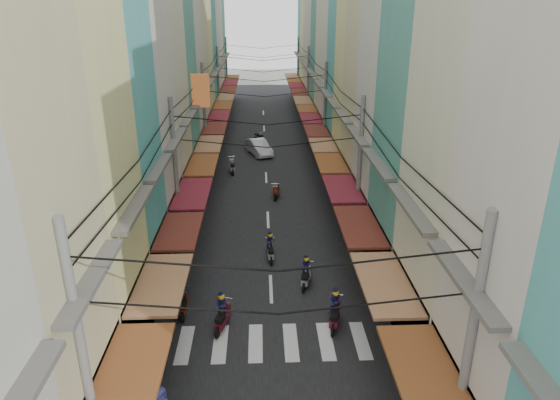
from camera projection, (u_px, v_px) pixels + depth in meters
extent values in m
plane|color=slate|center=(270.00, 268.00, 25.37)|extent=(160.00, 160.00, 0.00)
cube|color=black|center=(265.00, 155.00, 43.93)|extent=(10.00, 80.00, 0.02)
cube|color=gray|center=(191.00, 156.00, 43.68)|extent=(3.00, 80.00, 0.06)
cube|color=gray|center=(338.00, 154.00, 44.16)|extent=(3.00, 80.00, 0.06)
cube|color=silver|center=(185.00, 345.00, 19.66)|extent=(0.55, 2.40, 0.01)
cube|color=silver|center=(220.00, 344.00, 19.72)|extent=(0.55, 2.40, 0.01)
cube|color=silver|center=(256.00, 343.00, 19.77)|extent=(0.55, 2.40, 0.01)
cube|color=silver|center=(291.00, 342.00, 19.82)|extent=(0.55, 2.40, 0.01)
cube|color=silver|center=(326.00, 341.00, 19.87)|extent=(0.55, 2.40, 0.01)
cube|color=silver|center=(361.00, 340.00, 19.92)|extent=(0.55, 2.40, 0.01)
cube|color=brown|center=(131.00, 372.00, 13.92)|extent=(1.80, 4.34, 0.12)
cube|color=#595651|center=(92.00, 279.00, 12.79)|extent=(0.50, 4.24, 0.15)
cube|color=#CCC87F|center=(28.00, 156.00, 16.33)|extent=(6.00, 4.70, 15.81)
cube|color=black|center=(125.00, 316.00, 18.76)|extent=(1.20, 4.52, 3.20)
cube|color=#996845|center=(161.00, 283.00, 18.29)|extent=(1.80, 4.33, 0.12)
cube|color=#595651|center=(135.00, 208.00, 17.16)|extent=(0.50, 4.23, 0.15)
cube|color=teal|center=(69.00, 82.00, 19.87)|extent=(6.00, 4.30, 19.25)
cube|color=black|center=(149.00, 259.00, 22.93)|extent=(1.20, 4.13, 3.20)
cube|color=maroon|center=(180.00, 231.00, 22.47)|extent=(1.80, 3.96, 0.12)
cube|color=#595651|center=(159.00, 168.00, 21.34)|extent=(0.50, 3.87, 0.15)
cube|color=beige|center=(101.00, 50.00, 23.94)|extent=(6.00, 5.14, 20.93)
cube|color=black|center=(167.00, 218.00, 27.32)|extent=(1.20, 4.94, 3.20)
cube|color=maroon|center=(192.00, 193.00, 26.85)|extent=(1.80, 4.73, 0.12)
cube|color=#595651|center=(176.00, 139.00, 25.72)|extent=(0.50, 4.63, 0.15)
cube|color=beige|center=(130.00, 73.00, 29.27)|extent=(6.00, 4.95, 17.43)
cube|color=black|center=(180.00, 186.00, 32.00)|extent=(1.20, 4.75, 3.20)
cube|color=brown|center=(202.00, 165.00, 31.54)|extent=(1.80, 4.56, 0.12)
cube|color=#595651|center=(189.00, 118.00, 30.40)|extent=(0.50, 4.46, 0.15)
cube|color=teal|center=(148.00, 72.00, 34.10)|extent=(6.00, 4.99, 16.32)
cube|color=black|center=(190.00, 163.00, 36.62)|extent=(1.20, 4.80, 3.20)
cube|color=#996845|center=(209.00, 144.00, 36.15)|extent=(1.80, 4.60, 0.12)
cube|color=#595651|center=(198.00, 103.00, 35.02)|extent=(0.50, 4.50, 0.15)
cube|color=#BCB7AC|center=(157.00, 18.00, 37.36)|extent=(6.00, 4.65, 22.87)
cube|color=black|center=(197.00, 145.00, 41.09)|extent=(1.20, 4.46, 3.20)
cube|color=maroon|center=(215.00, 128.00, 40.63)|extent=(1.80, 4.27, 0.12)
cube|color=#595651|center=(205.00, 91.00, 39.49)|extent=(0.50, 4.18, 0.15)
cube|color=#BDB285|center=(169.00, 31.00, 42.21)|extent=(6.00, 4.89, 20.58)
cube|color=black|center=(203.00, 131.00, 45.52)|extent=(1.20, 4.70, 3.20)
cube|color=maroon|center=(219.00, 116.00, 45.05)|extent=(1.80, 4.50, 0.12)
cube|color=#595651|center=(210.00, 82.00, 43.92)|extent=(0.50, 4.40, 0.15)
cube|color=#CCC87F|center=(178.00, 40.00, 46.97)|extent=(6.00, 4.52, 18.44)
cube|color=black|center=(208.00, 120.00, 49.88)|extent=(1.20, 4.34, 3.20)
cube|color=brown|center=(223.00, 106.00, 49.42)|extent=(1.80, 4.16, 0.12)
cube|color=#595651|center=(215.00, 75.00, 48.29)|extent=(0.50, 4.07, 0.15)
cube|color=teal|center=(185.00, 26.00, 51.08)|extent=(6.00, 5.20, 20.63)
cube|color=black|center=(212.00, 110.00, 54.39)|extent=(1.20, 4.99, 3.20)
cube|color=#996845|center=(226.00, 97.00, 53.93)|extent=(1.80, 4.78, 0.12)
cube|color=#595651|center=(218.00, 69.00, 52.79)|extent=(0.50, 4.68, 0.15)
cube|color=beige|center=(190.00, 9.00, 55.21)|extent=(6.00, 4.94, 23.70)
cube|color=black|center=(216.00, 101.00, 59.10)|extent=(1.20, 4.74, 3.20)
cube|color=maroon|center=(228.00, 89.00, 58.63)|extent=(1.80, 4.55, 0.12)
cube|color=#595651|center=(222.00, 63.00, 57.50)|extent=(0.50, 4.45, 0.15)
cube|color=beige|center=(196.00, 20.00, 60.28)|extent=(6.00, 4.96, 21.12)
cube|color=black|center=(219.00, 94.00, 63.69)|extent=(1.20, 4.76, 3.20)
cube|color=maroon|center=(231.00, 83.00, 63.22)|extent=(1.80, 4.56, 0.12)
cube|color=#595651|center=(224.00, 59.00, 62.09)|extent=(0.50, 4.46, 0.15)
cube|color=teal|center=(201.00, 23.00, 65.15)|extent=(6.00, 5.04, 19.90)
cube|color=black|center=(222.00, 88.00, 68.33)|extent=(1.20, 4.84, 3.20)
cube|color=brown|center=(232.00, 77.00, 67.86)|extent=(1.80, 4.64, 0.12)
cube|color=#595651|center=(227.00, 55.00, 66.73)|extent=(0.50, 4.54, 0.15)
cube|color=#582C14|center=(201.00, 91.00, 33.75)|extent=(1.20, 0.40, 2.20)
cube|color=brown|center=(425.00, 374.00, 13.83)|extent=(1.80, 4.35, 0.12)
cube|color=#595651|center=(463.00, 280.00, 12.74)|extent=(0.50, 4.25, 0.15)
cube|color=beige|center=(530.00, 51.00, 15.44)|extent=(6.00, 4.97, 22.38)
cube|color=black|center=(421.00, 314.00, 18.91)|extent=(1.20, 4.78, 3.20)
cube|color=#996845|center=(385.00, 283.00, 18.33)|extent=(1.80, 4.58, 0.12)
cube|color=#595651|center=(410.00, 207.00, 17.24)|extent=(0.50, 4.48, 0.15)
cube|color=teal|center=(455.00, 128.00, 21.44)|extent=(6.00, 5.03, 15.08)
cube|color=black|center=(389.00, 252.00, 23.55)|extent=(1.20, 4.83, 3.20)
cube|color=maroon|center=(359.00, 226.00, 22.98)|extent=(1.80, 4.63, 0.12)
cube|color=#595651|center=(378.00, 163.00, 21.89)|extent=(0.50, 4.53, 0.15)
cube|color=#BCB7AC|center=(428.00, 40.00, 24.78)|extent=(6.00, 4.79, 21.66)
cube|color=black|center=(368.00, 211.00, 28.11)|extent=(1.20, 4.60, 3.20)
cube|color=maroon|center=(342.00, 189.00, 27.53)|extent=(1.80, 4.41, 0.12)
cube|color=#595651|center=(357.00, 136.00, 26.45)|extent=(0.50, 4.31, 0.15)
cube|color=#BDB285|center=(402.00, 43.00, 29.27)|extent=(6.00, 4.52, 20.74)
cube|color=black|center=(353.00, 183.00, 32.43)|extent=(1.20, 4.34, 3.20)
cube|color=brown|center=(331.00, 163.00, 31.86)|extent=(1.80, 4.16, 0.12)
cube|color=#595651|center=(343.00, 117.00, 30.77)|extent=(0.50, 4.07, 0.15)
cube|color=#CCC87F|center=(381.00, 88.00, 34.51)|extent=(6.00, 4.12, 14.13)
cube|color=black|center=(343.00, 163.00, 36.44)|extent=(1.20, 3.96, 3.20)
cube|color=#996845|center=(323.00, 145.00, 35.87)|extent=(1.80, 3.79, 0.12)
cube|color=#595651|center=(334.00, 103.00, 34.78)|extent=(0.50, 3.71, 0.15)
cube|color=teal|center=(370.00, 55.00, 37.81)|extent=(6.00, 4.40, 17.68)
cube|color=black|center=(335.00, 148.00, 40.40)|extent=(1.20, 4.23, 3.20)
cube|color=maroon|center=(317.00, 131.00, 39.83)|extent=(1.80, 4.05, 0.12)
cube|color=#595651|center=(326.00, 93.00, 38.74)|extent=(0.50, 3.96, 0.15)
cube|color=beige|center=(360.00, 19.00, 41.09)|extent=(6.00, 4.64, 22.59)
cube|color=black|center=(327.00, 134.00, 44.60)|extent=(1.20, 4.45, 3.20)
cube|color=maroon|center=(311.00, 119.00, 44.02)|extent=(1.80, 4.26, 0.12)
cube|color=#595651|center=(319.00, 84.00, 42.94)|extent=(0.50, 4.17, 0.15)
cube|color=beige|center=(351.00, 25.00, 45.35)|extent=(6.00, 4.00, 21.25)
cube|color=black|center=(322.00, 123.00, 48.60)|extent=(1.20, 3.84, 3.20)
cube|color=brown|center=(307.00, 109.00, 48.03)|extent=(1.80, 3.68, 0.12)
cube|color=#595651|center=(314.00, 77.00, 46.94)|extent=(0.50, 3.60, 0.15)
cube|color=teal|center=(343.00, 17.00, 49.33)|extent=(6.00, 5.01, 22.33)
cube|color=black|center=(317.00, 113.00, 52.79)|extent=(1.20, 4.81, 3.20)
cube|color=#996845|center=(303.00, 100.00, 52.21)|extent=(1.80, 4.61, 0.12)
cube|color=#595651|center=(310.00, 71.00, 51.12)|extent=(0.50, 4.51, 0.15)
cube|color=#BCB7AC|center=(336.00, 29.00, 54.46)|extent=(6.00, 5.00, 19.71)
cube|color=black|center=(312.00, 104.00, 57.43)|extent=(1.20, 4.80, 3.20)
cube|color=maroon|center=(299.00, 92.00, 56.86)|extent=(1.80, 4.60, 0.12)
cube|color=#595651|center=(305.00, 65.00, 55.77)|extent=(0.50, 4.50, 0.15)
cube|color=#BDB285|center=(330.00, 39.00, 59.31)|extent=(6.00, 4.32, 16.86)
cube|color=black|center=(308.00, 97.00, 61.75)|extent=(1.20, 4.15, 3.20)
cube|color=maroon|center=(296.00, 86.00, 61.18)|extent=(1.80, 3.97, 0.12)
cube|color=#595651|center=(302.00, 60.00, 60.09)|extent=(0.50, 3.89, 0.15)
cube|color=#CCC87F|center=(325.00, 24.00, 62.75)|extent=(6.00, 4.33, 19.96)
cube|color=black|center=(305.00, 91.00, 65.77)|extent=(1.20, 4.16, 3.20)
cube|color=brown|center=(294.00, 81.00, 65.19)|extent=(1.80, 3.99, 0.12)
cube|color=#595651|center=(299.00, 57.00, 64.11)|extent=(0.50, 3.90, 0.15)
cube|color=teal|center=(321.00, 44.00, 68.07)|extent=(6.00, 4.88, 14.34)
cube|color=black|center=(302.00, 86.00, 70.04)|extent=(1.20, 4.68, 3.20)
cube|color=#996845|center=(292.00, 76.00, 69.47)|extent=(1.80, 4.49, 0.12)
cube|color=#595651|center=(297.00, 53.00, 68.38)|extent=(0.50, 4.39, 0.15)
cylinder|color=slate|center=(84.00, 365.00, 12.53)|extent=(0.26, 0.26, 8.20)
cylinder|color=slate|center=(468.00, 355.00, 12.90)|extent=(0.26, 0.26, 8.20)
cylinder|color=slate|center=(176.00, 174.00, 26.46)|extent=(0.26, 0.26, 8.20)
cylinder|color=slate|center=(359.00, 172.00, 26.82)|extent=(0.26, 0.26, 8.20)
cylinder|color=slate|center=(205.00, 114.00, 40.38)|extent=(0.26, 0.26, 8.20)
cylinder|color=slate|center=(325.00, 113.00, 40.74)|extent=(0.26, 0.26, 8.20)
cylinder|color=slate|center=(218.00, 86.00, 54.30)|extent=(0.26, 0.26, 8.20)
cylinder|color=slate|center=(308.00, 85.00, 54.66)|extent=(0.26, 0.26, 8.20)
cylinder|color=slate|center=(227.00, 68.00, 68.22)|extent=(0.26, 0.26, 8.20)
cylinder|color=slate|center=(298.00, 68.00, 68.58)|extent=(0.26, 0.26, 8.20)
imported|color=silver|center=(259.00, 154.00, 44.22)|extent=(4.93, 3.25, 1.62)
imported|color=black|center=(411.00, 258.00, 26.36)|extent=(1.62, 0.83, 1.07)
cylinder|color=black|center=(224.00, 315.00, 21.14)|extent=(0.10, 0.50, 0.50)
cylinder|color=black|center=(222.00, 333.00, 19.98)|extent=(0.10, 0.50, 0.50)
cube|color=maroon|center=(223.00, 321.00, 20.51)|extent=(0.33, 1.11, 0.27)
cube|color=black|center=(222.00, 318.00, 20.18)|extent=(0.31, 0.53, 0.17)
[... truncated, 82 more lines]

